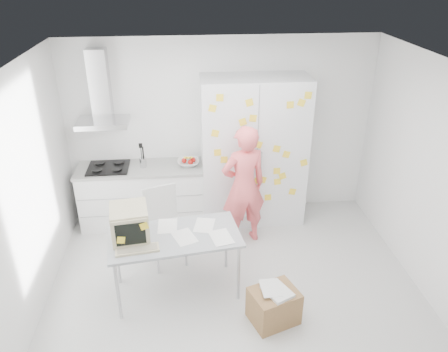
{
  "coord_description": "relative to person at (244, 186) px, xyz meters",
  "views": [
    {
      "loc": [
        -0.52,
        -4.08,
        3.66
      ],
      "look_at": [
        -0.08,
        0.66,
        1.24
      ],
      "focal_mm": 35.0,
      "sensor_mm": 36.0,
      "label": 1
    }
  ],
  "objects": [
    {
      "name": "floor",
      "position": [
        -0.23,
        -1.07,
        -0.88
      ],
      "size": [
        4.5,
        4.0,
        0.02
      ],
      "primitive_type": "cube",
      "color": "silver",
      "rests_on": "ground"
    },
    {
      "name": "walls",
      "position": [
        -0.23,
        -0.35,
        0.48
      ],
      "size": [
        4.52,
        4.01,
        2.7
      ],
      "color": "white",
      "rests_on": "ground"
    },
    {
      "name": "ceiling",
      "position": [
        -0.23,
        -1.07,
        1.83
      ],
      "size": [
        4.5,
        4.0,
        0.02
      ],
      "primitive_type": "cube",
      "color": "white",
      "rests_on": "walls"
    },
    {
      "name": "counter_run",
      "position": [
        -1.43,
        0.63,
        -0.4
      ],
      "size": [
        1.84,
        0.63,
        1.28
      ],
      "color": "white",
      "rests_on": "ground"
    },
    {
      "name": "range_hood",
      "position": [
        -1.88,
        0.76,
        1.09
      ],
      "size": [
        0.7,
        0.48,
        1.01
      ],
      "color": "silver",
      "rests_on": "walls"
    },
    {
      "name": "tall_cabinet",
      "position": [
        0.22,
        0.6,
        0.23
      ],
      "size": [
        1.5,
        0.68,
        2.2
      ],
      "color": "silver",
      "rests_on": "ground"
    },
    {
      "name": "person",
      "position": [
        0.0,
        0.0,
        0.0
      ],
      "size": [
        0.72,
        0.56,
        1.73
      ],
      "primitive_type": "imported",
      "rotation": [
        0.0,
        0.0,
        3.4
      ],
      "color": "#FF6367",
      "rests_on": "ground"
    },
    {
      "name": "desk",
      "position": [
        -1.24,
        -0.99,
        0.03
      ],
      "size": [
        1.58,
        0.94,
        1.19
      ],
      "rotation": [
        0.0,
        0.0,
        0.14
      ],
      "color": "#9A9FA4",
      "rests_on": "ground"
    },
    {
      "name": "chair",
      "position": [
        -1.08,
        -0.32,
        -0.28
      ],
      "size": [
        0.59,
        0.59,
        1.03
      ],
      "rotation": [
        0.0,
        0.0,
        0.33
      ],
      "color": "silver",
      "rests_on": "ground"
    },
    {
      "name": "cardboard_box",
      "position": [
        0.14,
        -1.57,
        -0.66
      ],
      "size": [
        0.6,
        0.54,
        0.44
      ],
      "rotation": [
        0.0,
        0.0,
        0.35
      ],
      "color": "olive",
      "rests_on": "ground"
    }
  ]
}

